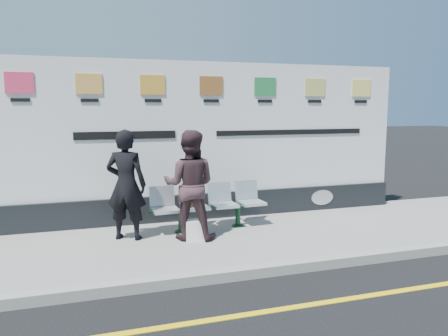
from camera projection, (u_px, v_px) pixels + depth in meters
name	position (u px, v px, depth m)	size (l,w,h in m)	color
ground	(263.00, 312.00, 4.86)	(80.00, 80.00, 0.00)	black
pavement	(204.00, 242.00, 7.21)	(14.00, 3.00, 0.12)	gray
kerb	(234.00, 274.00, 5.79)	(14.00, 0.18, 0.14)	gray
yellow_line	(263.00, 312.00, 4.86)	(14.00, 0.10, 0.01)	yellow
billboard	(210.00, 151.00, 8.45)	(8.00, 0.30, 3.00)	black
bench	(210.00, 217.00, 7.73)	(2.05, 0.54, 0.44)	silver
woman_left	(126.00, 185.00, 7.07)	(0.66, 0.43, 1.80)	black
woman_right	(190.00, 185.00, 7.09)	(0.87, 0.68, 1.79)	#3A252A
handbag_brown	(195.00, 199.00, 7.59)	(0.31, 0.13, 0.25)	black
carrier_bag_white	(195.00, 230.00, 7.10)	(0.33, 0.20, 0.33)	white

